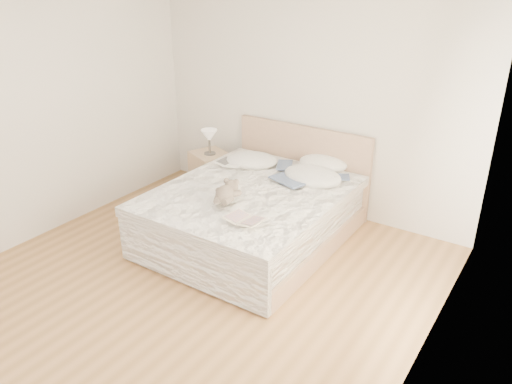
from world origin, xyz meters
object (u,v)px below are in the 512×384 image
bed (256,212)px  table_lamp (209,137)px  nightstand (211,174)px  childrens_book (245,220)px  photo_book (232,164)px  teddy_bear (225,199)px

bed → table_lamp: 1.33m
nightstand → childrens_book: 2.02m
table_lamp → childrens_book: (1.44, -1.32, -0.15)m
photo_book → teddy_bear: teddy_bear is taller
photo_book → childrens_book: bearing=-49.2°
table_lamp → bed: bearing=-29.3°
bed → teddy_bear: bearing=-91.6°
nightstand → teddy_bear: (1.09, -1.14, 0.37)m
table_lamp → photo_book: size_ratio=0.90×
bed → nightstand: 1.27m
bed → table_lamp: size_ratio=6.91×
table_lamp → teddy_bear: (1.07, -1.11, -0.13)m
table_lamp → childrens_book: 1.96m
photo_book → childrens_book: photo_book is taller
nightstand → childrens_book: (1.46, -1.35, 0.35)m
table_lamp → childrens_book: bearing=-42.5°
bed → nightstand: (-1.10, 0.63, -0.03)m
table_lamp → nightstand: bearing=128.5°
nightstand → teddy_bear: size_ratio=1.75×
nightstand → photo_book: (0.55, -0.29, 0.35)m
nightstand → photo_book: photo_book is taller
table_lamp → teddy_bear: table_lamp is taller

